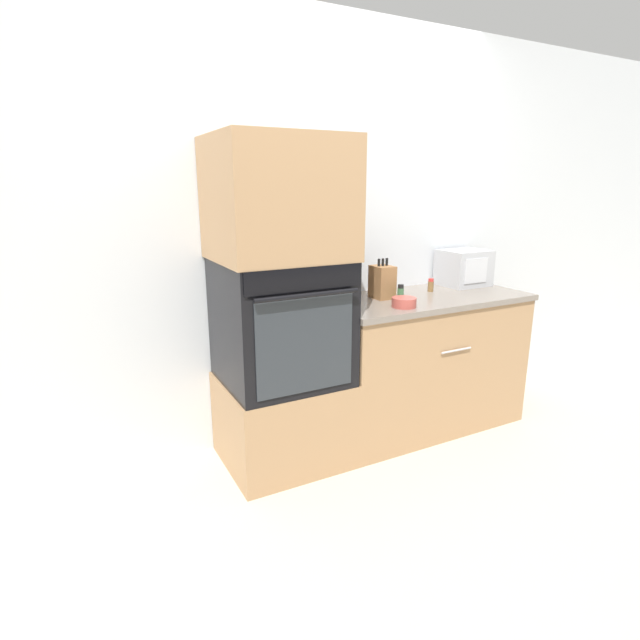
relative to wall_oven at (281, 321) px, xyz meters
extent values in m
plane|color=beige|center=(0.33, -0.30, -0.83)|extent=(12.00, 12.00, 0.00)
cube|color=silver|center=(0.33, 0.33, 0.42)|extent=(8.00, 0.05, 2.50)
cube|color=#A87F56|center=(0.00, 0.00, -0.58)|extent=(0.66, 0.60, 0.49)
cube|color=black|center=(0.00, 0.00, 0.00)|extent=(0.64, 0.59, 0.67)
cube|color=black|center=(0.00, -0.30, 0.28)|extent=(0.61, 0.01, 0.11)
cube|color=orange|center=(0.00, -0.30, 0.28)|extent=(0.09, 0.00, 0.03)
cube|color=#282D33|center=(0.00, -0.30, -0.05)|extent=(0.52, 0.01, 0.50)
cylinder|color=black|center=(0.00, -0.33, 0.21)|extent=(0.54, 0.02, 0.02)
cube|color=#A87F56|center=(0.00, 0.00, 0.64)|extent=(0.66, 0.60, 0.61)
cube|color=#A87F56|center=(0.98, 0.00, -0.41)|extent=(1.29, 0.60, 0.83)
cube|color=slate|center=(0.98, 0.00, 0.02)|extent=(1.31, 0.63, 0.03)
cylinder|color=#B7B7BC|center=(0.98, -0.31, -0.23)|extent=(0.22, 0.01, 0.01)
cube|color=#B2B5BA|center=(1.44, 0.16, 0.16)|extent=(0.31, 0.27, 0.24)
cube|color=silver|center=(1.42, 0.02, 0.16)|extent=(0.19, 0.01, 0.16)
cube|color=olive|center=(0.70, 0.07, 0.14)|extent=(0.11, 0.14, 0.20)
cylinder|color=black|center=(0.67, 0.07, 0.26)|extent=(0.02, 0.02, 0.04)
cylinder|color=black|center=(0.70, 0.07, 0.26)|extent=(0.02, 0.02, 0.04)
cylinder|color=black|center=(0.73, 0.07, 0.26)|extent=(0.02, 0.02, 0.04)
cylinder|color=#B24C42|center=(0.68, -0.18, 0.07)|extent=(0.14, 0.14, 0.05)
cylinder|color=silver|center=(0.41, -0.01, 0.08)|extent=(0.05, 0.05, 0.08)
cylinder|color=black|center=(0.41, -0.01, 0.13)|extent=(0.05, 0.05, 0.02)
cylinder|color=#427047|center=(0.75, -0.05, 0.08)|extent=(0.04, 0.04, 0.08)
cylinder|color=black|center=(0.75, -0.05, 0.13)|extent=(0.04, 0.04, 0.02)
cylinder|color=brown|center=(1.10, 0.09, 0.07)|extent=(0.04, 0.04, 0.07)
cylinder|color=red|center=(1.10, 0.09, 0.12)|extent=(0.03, 0.03, 0.02)
camera|label=1|loc=(-1.02, -2.39, 0.71)|focal=28.00mm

